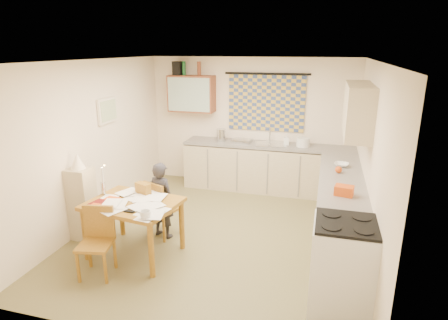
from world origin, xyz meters
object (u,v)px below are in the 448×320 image
(person, at_px, (162,200))
(shelf_stand, at_px, (83,204))
(counter_back, at_px, (270,168))
(stove, at_px, (342,266))
(dining_table, at_px, (135,228))
(counter_right, at_px, (339,214))
(chair_far, at_px, (163,218))

(person, height_order, shelf_stand, person)
(counter_back, bearing_deg, stove, -68.73)
(counter_back, xyz_separation_m, dining_table, (-1.37, -2.80, -0.07))
(counter_right, xyz_separation_m, person, (-2.47, -0.46, 0.11))
(counter_right, bearing_deg, dining_table, -158.74)
(dining_table, height_order, shelf_stand, shelf_stand)
(chair_far, bearing_deg, stove, -179.57)
(counter_back, bearing_deg, shelf_stand, -131.58)
(counter_right, distance_m, dining_table, 2.80)
(counter_back, distance_m, stove, 3.43)
(counter_right, bearing_deg, shelf_stand, -167.18)
(counter_right, height_order, stove, stove)
(stove, distance_m, dining_table, 2.65)
(counter_right, distance_m, stove, 1.41)
(chair_far, relative_size, shelf_stand, 0.81)
(chair_far, distance_m, person, 0.30)
(chair_far, xyz_separation_m, person, (0.00, -0.03, 0.30))
(dining_table, height_order, chair_far, chair_far)
(counter_back, relative_size, person, 2.92)
(counter_right, relative_size, shelf_stand, 2.79)
(dining_table, bearing_deg, chair_far, 83.85)
(stove, xyz_separation_m, chair_far, (-2.47, 0.98, -0.23))
(stove, bearing_deg, counter_right, 90.00)
(dining_table, bearing_deg, person, 83.01)
(dining_table, distance_m, person, 0.60)
(stove, bearing_deg, shelf_stand, 170.26)
(counter_right, relative_size, person, 2.61)
(counter_right, bearing_deg, person, -169.38)
(stove, distance_m, person, 2.65)
(counter_back, distance_m, dining_table, 3.12)
(counter_right, height_order, shelf_stand, shelf_stand)
(counter_back, height_order, counter_right, same)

